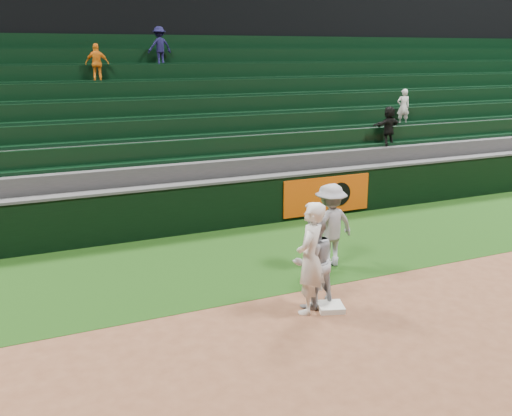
{
  "coord_description": "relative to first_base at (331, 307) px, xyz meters",
  "views": [
    {
      "loc": [
        -4.79,
        -7.76,
        4.35
      ],
      "look_at": [
        -0.3,
        2.3,
        1.3
      ],
      "focal_mm": 40.0,
      "sensor_mm": 36.0,
      "label": 1
    }
  ],
  "objects": [
    {
      "name": "ground",
      "position": [
        -0.1,
        -0.0,
        -0.05
      ],
      "size": [
        70.0,
        70.0,
        0.0
      ],
      "primitive_type": "plane",
      "color": "brown",
      "rests_on": "ground"
    },
    {
      "name": "foul_grass",
      "position": [
        -0.1,
        3.0,
        -0.04
      ],
      "size": [
        36.0,
        4.2,
        0.01
      ],
      "primitive_type": "cube",
      "color": "black",
      "rests_on": "ground"
    },
    {
      "name": "upper_deck",
      "position": [
        -0.1,
        17.45,
        5.95
      ],
      "size": [
        40.0,
        12.0,
        12.0
      ],
      "primitive_type": "cube",
      "color": "black",
      "rests_on": "ground"
    },
    {
      "name": "first_base",
      "position": [
        0.0,
        0.0,
        0.0
      ],
      "size": [
        0.54,
        0.54,
        0.1
      ],
      "primitive_type": "cube",
      "rotation": [
        0.0,
        0.0,
        -0.32
      ],
      "color": "white",
      "rests_on": "ground"
    },
    {
      "name": "first_baseman",
      "position": [
        -0.37,
        0.11,
        0.93
      ],
      "size": [
        0.84,
        0.82,
        1.95
      ],
      "primitive_type": "imported",
      "rotation": [
        0.0,
        0.0,
        3.87
      ],
      "color": "white",
      "rests_on": "ground"
    },
    {
      "name": "baserunner",
      "position": [
        -0.21,
        0.28,
        0.78
      ],
      "size": [
        0.88,
        0.73,
        1.66
      ],
      "primitive_type": "imported",
      "rotation": [
        0.0,
        0.0,
        3.27
      ],
      "color": "#A2A4AC",
      "rests_on": "ground"
    },
    {
      "name": "base_coach",
      "position": [
        1.06,
        1.82,
        0.84
      ],
      "size": [
        1.21,
        0.8,
        1.75
      ],
      "primitive_type": "imported",
      "rotation": [
        0.0,
        0.0,
        3.28
      ],
      "color": "#9496A0",
      "rests_on": "foul_grass"
    },
    {
      "name": "field_wall",
      "position": [
        -0.07,
        5.2,
        0.59
      ],
      "size": [
        36.0,
        0.45,
        1.25
      ],
      "color": "black",
      "rests_on": "ground"
    },
    {
      "name": "stadium_seating",
      "position": [
        -0.1,
        8.97,
        1.65
      ],
      "size": [
        36.0,
        5.95,
        5.06
      ],
      "color": "#313134",
      "rests_on": "ground"
    }
  ]
}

